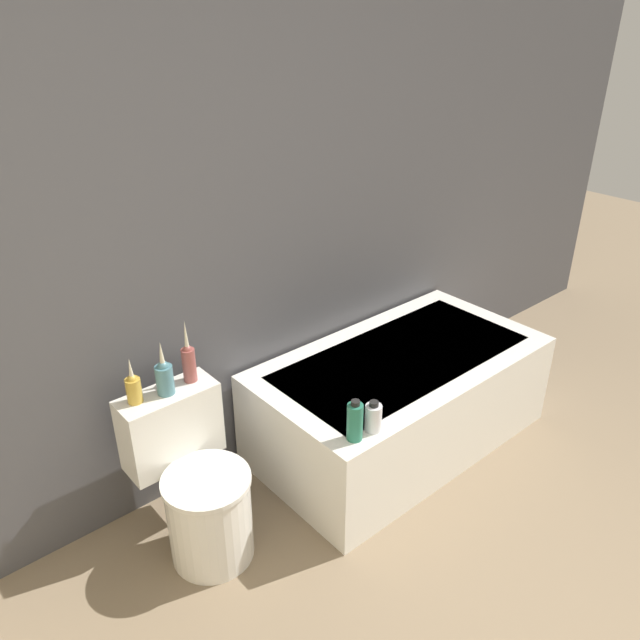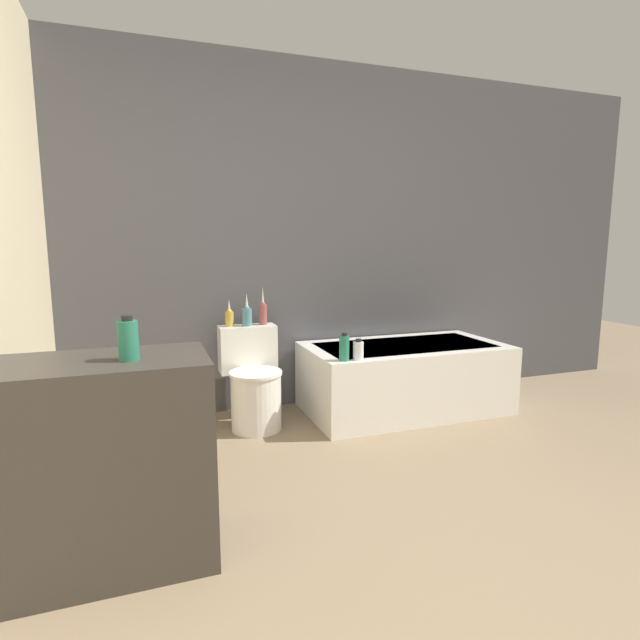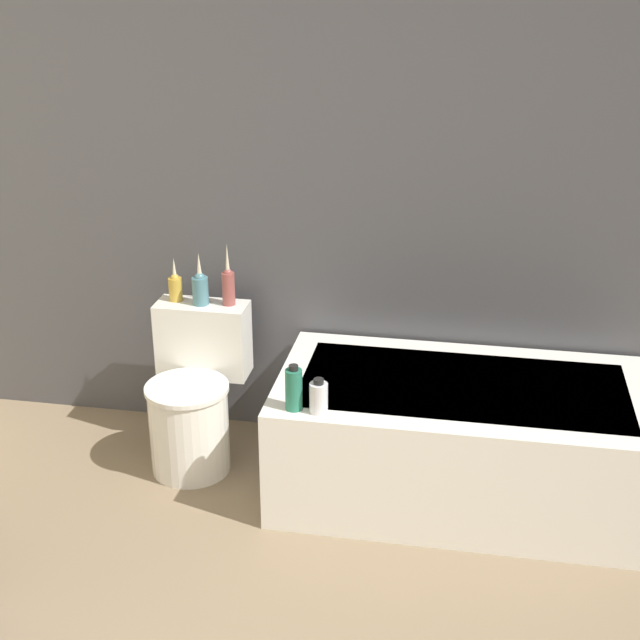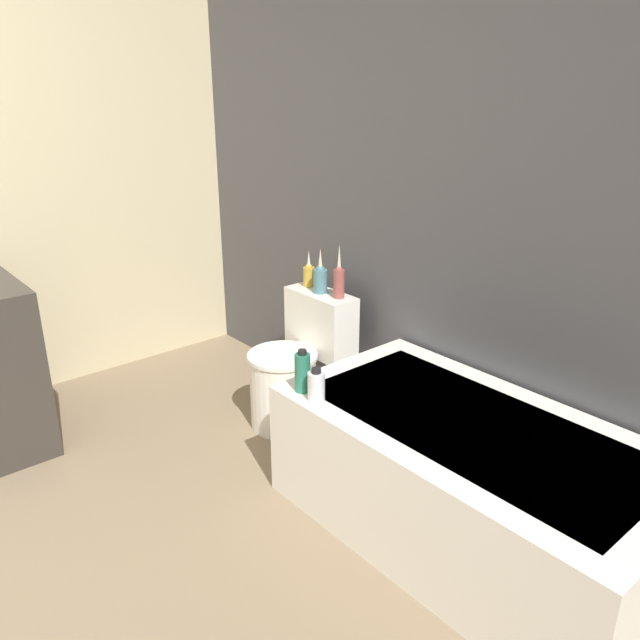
% 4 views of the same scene
% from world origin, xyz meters
% --- Properties ---
extents(wall_back_tiled, '(6.40, 0.06, 2.60)m').
position_xyz_m(wall_back_tiled, '(0.00, 2.41, 1.30)').
color(wall_back_tiled, '#4C4C51').
rests_on(wall_back_tiled, ground_plane).
extents(bathtub, '(1.49, 0.80, 0.50)m').
position_xyz_m(bathtub, '(0.76, 1.96, 0.26)').
color(bathtub, white).
rests_on(bathtub, ground).
extents(toilet, '(0.40, 0.52, 0.68)m').
position_xyz_m(toilet, '(-0.39, 2.02, 0.30)').
color(toilet, white).
rests_on(toilet, ground).
extents(vase_gold, '(0.06, 0.06, 0.20)m').
position_xyz_m(vase_gold, '(-0.51, 2.22, 0.74)').
color(vase_gold, gold).
rests_on(vase_gold, toilet).
extents(vase_silver, '(0.07, 0.07, 0.23)m').
position_xyz_m(vase_silver, '(-0.39, 2.19, 0.76)').
color(vase_silver, teal).
rests_on(vase_silver, toilet).
extents(vase_bronze, '(0.06, 0.06, 0.28)m').
position_xyz_m(vase_bronze, '(-0.27, 2.21, 0.77)').
color(vase_bronze, '#994C47').
rests_on(vase_bronze, toilet).
extents(shampoo_bottle_tall, '(0.07, 0.07, 0.18)m').
position_xyz_m(shampoo_bottle_tall, '(0.14, 1.65, 0.59)').
color(shampoo_bottle_tall, '#267259').
rests_on(shampoo_bottle_tall, bathtub).
extents(shampoo_bottle_short, '(0.07, 0.07, 0.14)m').
position_xyz_m(shampoo_bottle_short, '(0.23, 1.64, 0.57)').
color(shampoo_bottle_short, silver).
rests_on(shampoo_bottle_short, bathtub).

